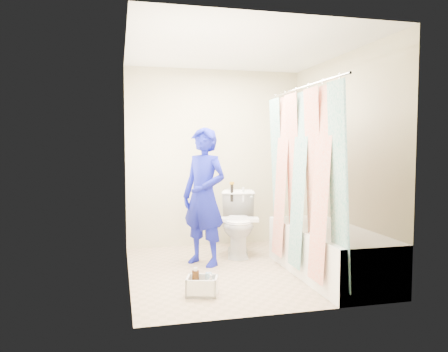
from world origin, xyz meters
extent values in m
plane|color=tan|center=(0.00, 0.00, 0.00)|extent=(2.60, 2.60, 0.00)
cube|color=white|center=(0.00, 0.00, 2.40)|extent=(2.40, 2.60, 0.02)
cube|color=beige|center=(0.00, 1.30, 1.20)|extent=(2.40, 0.02, 2.40)
cube|color=beige|center=(0.00, -1.30, 1.20)|extent=(2.40, 0.02, 2.40)
cube|color=beige|center=(-1.20, 0.00, 1.20)|extent=(0.02, 2.60, 2.40)
cube|color=beige|center=(1.20, 0.00, 1.20)|extent=(0.02, 2.60, 2.40)
cube|color=white|center=(0.85, -0.43, 0.25)|extent=(0.70, 1.75, 0.50)
cube|color=white|center=(0.85, -0.43, 0.46)|extent=(0.58, 1.63, 0.06)
cylinder|color=silver|center=(0.52, -0.43, 1.95)|extent=(0.02, 1.90, 0.02)
cube|color=silver|center=(0.52, -0.43, 1.02)|extent=(0.06, 1.75, 1.80)
imported|color=white|center=(0.17, 0.68, 0.39)|extent=(0.62, 0.86, 0.79)
cube|color=white|center=(0.14, 0.56, 0.46)|extent=(0.52, 0.32, 0.04)
cylinder|color=black|center=(0.14, 0.91, 0.76)|extent=(0.04, 0.04, 0.23)
cylinder|color=gold|center=(0.14, 0.91, 0.88)|extent=(0.06, 0.06, 0.03)
cylinder|color=white|center=(0.28, 0.87, 0.74)|extent=(0.03, 0.03, 0.19)
imported|color=#0E0E92|center=(-0.34, 0.32, 0.79)|extent=(0.66, 0.68, 1.57)
cube|color=white|center=(-0.56, -0.70, 0.01)|extent=(0.33, 0.30, 0.03)
cube|color=white|center=(-0.69, -0.66, 0.08)|extent=(0.09, 0.22, 0.17)
cube|color=white|center=(-0.44, -0.74, 0.08)|extent=(0.09, 0.22, 0.17)
cube|color=white|center=(-0.59, -0.80, 0.08)|extent=(0.27, 0.10, 0.17)
cube|color=white|center=(-0.53, -0.61, 0.08)|extent=(0.27, 0.10, 0.17)
cylinder|color=#3F230C|center=(-0.61, -0.65, 0.12)|extent=(0.07, 0.07, 0.19)
cylinder|color=white|center=(-0.49, -0.68, 0.11)|extent=(0.06, 0.06, 0.17)
cylinder|color=beige|center=(-0.56, -0.75, 0.09)|extent=(0.04, 0.04, 0.12)
cylinder|color=#3F230C|center=(-0.64, -0.74, 0.06)|extent=(0.06, 0.06, 0.06)
cylinder|color=gold|center=(-0.64, -0.74, 0.09)|extent=(0.06, 0.06, 0.01)
imported|color=white|center=(-0.49, -0.76, 0.12)|extent=(0.08, 0.09, 0.18)
camera|label=1|loc=(-1.29, -4.56, 1.37)|focal=35.00mm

